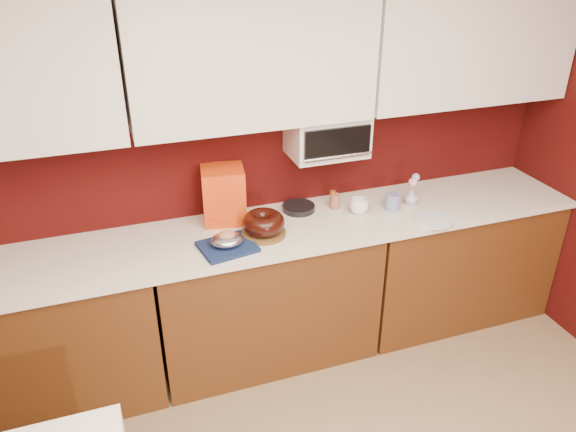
# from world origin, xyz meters

# --- Properties ---
(wall_back) EXTENTS (4.00, 0.02, 2.50)m
(wall_back) POSITION_xyz_m (0.00, 2.25, 1.25)
(wall_back) COLOR #3E0A08
(wall_back) RESTS_ON floor
(base_cabinet_left) EXTENTS (1.31, 0.58, 0.86)m
(base_cabinet_left) POSITION_xyz_m (-1.33, 1.94, 0.43)
(base_cabinet_left) COLOR #522C10
(base_cabinet_left) RESTS_ON floor
(base_cabinet_center) EXTENTS (1.31, 0.58, 0.86)m
(base_cabinet_center) POSITION_xyz_m (0.00, 1.94, 0.43)
(base_cabinet_center) COLOR #522C10
(base_cabinet_center) RESTS_ON floor
(base_cabinet_right) EXTENTS (1.31, 0.58, 0.86)m
(base_cabinet_right) POSITION_xyz_m (1.33, 1.94, 0.43)
(base_cabinet_right) COLOR #522C10
(base_cabinet_right) RESTS_ON floor
(countertop) EXTENTS (4.00, 0.62, 0.04)m
(countertop) POSITION_xyz_m (0.00, 1.94, 0.88)
(countertop) COLOR silver
(countertop) RESTS_ON base_cabinet_center
(upper_cabinet_center) EXTENTS (1.31, 0.33, 0.70)m
(upper_cabinet_center) POSITION_xyz_m (0.00, 2.08, 1.85)
(upper_cabinet_center) COLOR white
(upper_cabinet_center) RESTS_ON wall_back
(upper_cabinet_right) EXTENTS (1.31, 0.33, 0.70)m
(upper_cabinet_right) POSITION_xyz_m (1.33, 2.08, 1.85)
(upper_cabinet_right) COLOR white
(upper_cabinet_right) RESTS_ON wall_back
(toaster_oven) EXTENTS (0.45, 0.30, 0.25)m
(toaster_oven) POSITION_xyz_m (0.45, 2.10, 1.38)
(toaster_oven) COLOR white
(toaster_oven) RESTS_ON upper_cabinet_center
(toaster_oven_door) EXTENTS (0.40, 0.02, 0.18)m
(toaster_oven_door) POSITION_xyz_m (0.45, 1.94, 1.38)
(toaster_oven_door) COLOR black
(toaster_oven_door) RESTS_ON toaster_oven
(toaster_oven_handle) EXTENTS (0.42, 0.02, 0.02)m
(toaster_oven_handle) POSITION_xyz_m (0.45, 1.93, 1.30)
(toaster_oven_handle) COLOR silver
(toaster_oven_handle) RESTS_ON toaster_oven
(cake_base) EXTENTS (0.27, 0.27, 0.02)m
(cake_base) POSITION_xyz_m (-0.02, 1.88, 0.91)
(cake_base) COLOR brown
(cake_base) RESTS_ON countertop
(bundt_cake) EXTENTS (0.32, 0.32, 0.10)m
(bundt_cake) POSITION_xyz_m (-0.02, 1.88, 0.98)
(bundt_cake) COLOR black
(bundt_cake) RESTS_ON cake_base
(navy_towel) EXTENTS (0.33, 0.29, 0.02)m
(navy_towel) POSITION_xyz_m (-0.25, 1.80, 0.91)
(navy_towel) COLOR #132249
(navy_towel) RESTS_ON countertop
(foil_ham_nest) EXTENTS (0.19, 0.17, 0.07)m
(foil_ham_nest) POSITION_xyz_m (-0.25, 1.80, 0.96)
(foil_ham_nest) COLOR silver
(foil_ham_nest) RESTS_ON navy_towel
(roasted_ham) EXTENTS (0.11, 0.10, 0.06)m
(roasted_ham) POSITION_xyz_m (-0.25, 1.80, 0.98)
(roasted_ham) COLOR #BA7655
(roasted_ham) RESTS_ON foil_ham_nest
(pandoro_box) EXTENTS (0.28, 0.26, 0.33)m
(pandoro_box) POSITION_xyz_m (-0.18, 2.13, 1.07)
(pandoro_box) COLOR red
(pandoro_box) RESTS_ON countertop
(dark_pan) EXTENTS (0.22, 0.22, 0.04)m
(dark_pan) POSITION_xyz_m (0.28, 2.11, 0.92)
(dark_pan) COLOR black
(dark_pan) RESTS_ON countertop
(coffee_mug) EXTENTS (0.12, 0.12, 0.11)m
(coffee_mug) POSITION_xyz_m (0.61, 1.95, 0.96)
(coffee_mug) COLOR white
(coffee_mug) RESTS_ON countertop
(blue_jar) EXTENTS (0.09, 0.09, 0.11)m
(blue_jar) POSITION_xyz_m (0.83, 1.93, 0.95)
(blue_jar) COLOR navy
(blue_jar) RESTS_ON countertop
(flower_vase) EXTENTS (0.08, 0.08, 0.11)m
(flower_vase) POSITION_xyz_m (0.98, 1.96, 0.95)
(flower_vase) COLOR #ACB1C3
(flower_vase) RESTS_ON countertop
(flower_pink) EXTENTS (0.06, 0.06, 0.06)m
(flower_pink) POSITION_xyz_m (0.98, 1.96, 1.05)
(flower_pink) COLOR pink
(flower_pink) RESTS_ON flower_vase
(flower_blue) EXTENTS (0.05, 0.05, 0.05)m
(flower_blue) POSITION_xyz_m (1.01, 1.98, 1.07)
(flower_blue) COLOR #89A9DB
(flower_blue) RESTS_ON flower_vase
(china_plate) EXTENTS (0.31, 0.31, 0.01)m
(china_plate) POSITION_xyz_m (1.00, 1.71, 0.91)
(china_plate) COLOR white
(china_plate) RESTS_ON countertop
(amber_bottle) EXTENTS (0.04, 0.04, 0.11)m
(amber_bottle) POSITION_xyz_m (0.49, 2.08, 0.96)
(amber_bottle) COLOR brown
(amber_bottle) RESTS_ON countertop
(paper_cup) EXTENTS (0.08, 0.08, 0.09)m
(paper_cup) POSITION_xyz_m (0.50, 2.07, 0.95)
(paper_cup) COLOR #905641
(paper_cup) RESTS_ON countertop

